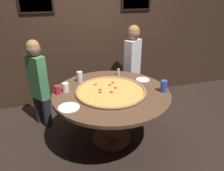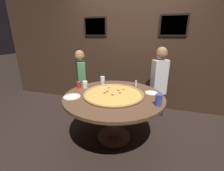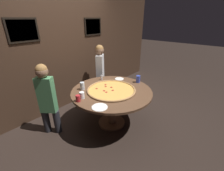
# 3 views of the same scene
# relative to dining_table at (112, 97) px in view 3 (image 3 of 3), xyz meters

# --- Properties ---
(ground_plane) EXTENTS (24.00, 24.00, 0.00)m
(ground_plane) POSITION_rel_dining_table_xyz_m (0.00, 0.00, -0.60)
(ground_plane) COLOR black
(back_wall) EXTENTS (6.40, 0.08, 2.60)m
(back_wall) POSITION_rel_dining_table_xyz_m (0.00, 1.33, 0.71)
(back_wall) COLOR #3D281C
(back_wall) RESTS_ON ground_plane
(dining_table) EXTENTS (1.46, 1.46, 0.74)m
(dining_table) POSITION_rel_dining_table_xyz_m (0.00, 0.00, 0.00)
(dining_table) COLOR brown
(dining_table) RESTS_ON ground_plane
(giant_pizza) EXTENTS (0.88, 0.88, 0.03)m
(giant_pizza) POSITION_rel_dining_table_xyz_m (-0.01, -0.00, 0.16)
(giant_pizza) COLOR #E5A84C
(giant_pizza) RESTS_ON dining_table
(drink_cup_far_right) EXTENTS (0.07, 0.07, 0.11)m
(drink_cup_far_right) POSITION_rel_dining_table_xyz_m (-0.65, 0.14, 0.20)
(drink_cup_far_right) COLOR #B22328
(drink_cup_far_right) RESTS_ON dining_table
(drink_cup_near_right) EXTENTS (0.08, 0.08, 0.14)m
(drink_cup_near_right) POSITION_rel_dining_table_xyz_m (-0.33, 0.42, 0.22)
(drink_cup_near_right) COLOR silver
(drink_cup_near_right) RESTS_ON dining_table
(drink_cup_centre_back) EXTENTS (0.08, 0.08, 0.11)m
(drink_cup_centre_back) POSITION_rel_dining_table_xyz_m (-0.54, 0.16, 0.20)
(drink_cup_centre_back) COLOR white
(drink_cup_centre_back) RESTS_ON dining_table
(drink_cup_by_shaker) EXTENTS (0.08, 0.08, 0.15)m
(drink_cup_by_shaker) POSITION_rel_dining_table_xyz_m (0.62, -0.17, 0.22)
(drink_cup_by_shaker) COLOR #384CB7
(drink_cup_by_shaker) RESTS_ON dining_table
(white_plate_left_side) EXTENTS (0.19, 0.19, 0.01)m
(white_plate_left_side) POSITION_rel_dining_table_xyz_m (0.52, 0.23, 0.15)
(white_plate_left_side) COLOR white
(white_plate_left_side) RESTS_ON dining_table
(white_plate_far_back) EXTENTS (0.24, 0.24, 0.01)m
(white_plate_far_back) POSITION_rel_dining_table_xyz_m (-0.55, -0.24, 0.15)
(white_plate_far_back) COLOR white
(white_plate_far_back) RESTS_ON dining_table
(condiment_shaker) EXTENTS (0.04, 0.04, 0.10)m
(condiment_shaker) POSITION_rel_dining_table_xyz_m (0.25, 0.50, 0.19)
(condiment_shaker) COLOR silver
(condiment_shaker) RESTS_ON dining_table
(diner_far_left) EXTENTS (0.29, 0.33, 1.30)m
(diner_far_left) POSITION_rel_dining_table_xyz_m (-0.89, 0.67, 0.14)
(diner_far_left) COLOR #232328
(diner_far_left) RESTS_ON ground_plane
(diner_far_right) EXTENTS (0.35, 0.30, 1.38)m
(diner_far_right) POSITION_rel_dining_table_xyz_m (0.63, 0.92, 0.19)
(diner_far_right) COLOR #232328
(diner_far_right) RESTS_ON ground_plane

